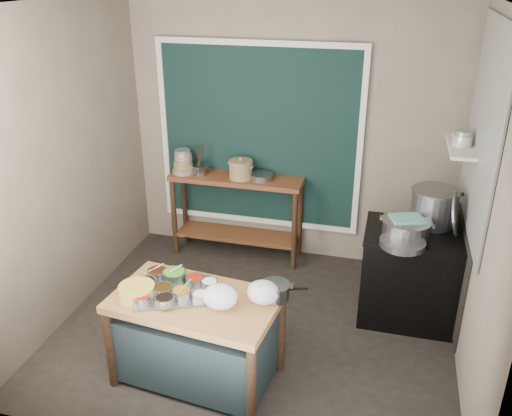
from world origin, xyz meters
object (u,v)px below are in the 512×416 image
(utensil_cup, at_px, (201,170))
(prep_table, at_px, (197,339))
(stove_block, at_px, (412,276))
(yellow_basin, at_px, (137,291))
(ceramic_crock, at_px, (241,170))
(steamer, at_px, (406,227))
(back_counter, at_px, (237,216))
(stock_pot, at_px, (434,207))
(saucepan, at_px, (275,291))
(condiment_tray, at_px, (173,292))

(utensil_cup, bearing_deg, prep_table, -71.50)
(stove_block, distance_m, yellow_basin, 2.51)
(yellow_basin, xyz_separation_m, ceramic_crock, (0.21, 2.09, 0.24))
(yellow_basin, distance_m, ceramic_crock, 2.12)
(utensil_cup, height_order, steamer, utensil_cup)
(prep_table, bearing_deg, back_counter, 104.08)
(ceramic_crock, bearing_deg, utensil_cup, 179.21)
(yellow_basin, bearing_deg, ceramic_crock, 84.29)
(stove_block, relative_size, stock_pot, 2.09)
(steamer, bearing_deg, yellow_basin, -145.68)
(utensil_cup, bearing_deg, stock_pot, -11.68)
(yellow_basin, height_order, saucepan, saucepan)
(condiment_tray, xyz_separation_m, stock_pot, (1.92, 1.49, 0.29))
(condiment_tray, bearing_deg, ceramic_crock, 91.04)
(prep_table, relative_size, stove_block, 1.39)
(stove_block, distance_m, utensil_cup, 2.47)
(condiment_tray, relative_size, stock_pot, 1.34)
(condiment_tray, relative_size, saucepan, 2.49)
(stock_pot, bearing_deg, stove_block, -119.24)
(condiment_tray, bearing_deg, back_counter, 92.76)
(stock_pot, bearing_deg, utensil_cup, 168.32)
(stove_block, relative_size, yellow_basin, 3.32)
(condiment_tray, height_order, utensil_cup, utensil_cup)
(condiment_tray, relative_size, yellow_basin, 2.14)
(back_counter, height_order, ceramic_crock, ceramic_crock)
(back_counter, xyz_separation_m, yellow_basin, (-0.15, -2.13, 0.33))
(prep_table, relative_size, steamer, 2.85)
(saucepan, height_order, steamer, steamer)
(stove_block, height_order, yellow_basin, yellow_basin)
(stove_block, distance_m, saucepan, 1.59)
(stove_block, xyz_separation_m, steamer, (-0.11, -0.07, 0.53))
(saucepan, distance_m, utensil_cup, 2.24)
(utensil_cup, xyz_separation_m, steamer, (2.19, -0.78, -0.05))
(yellow_basin, height_order, ceramic_crock, ceramic_crock)
(stove_block, distance_m, ceramic_crock, 2.06)
(prep_table, bearing_deg, saucepan, 21.31)
(prep_table, xyz_separation_m, yellow_basin, (-0.42, -0.10, 0.43))
(prep_table, xyz_separation_m, utensil_cup, (-0.67, 2.01, 0.63))
(ceramic_crock, distance_m, stock_pot, 2.02)
(stove_block, xyz_separation_m, saucepan, (-1.04, -1.14, 0.39))
(condiment_tray, height_order, steamer, steamer)
(yellow_basin, xyz_separation_m, saucepan, (1.01, 0.25, 0.01))
(stove_block, xyz_separation_m, stock_pot, (0.12, 0.21, 0.62))
(stove_block, relative_size, steamer, 2.05)
(yellow_basin, xyz_separation_m, utensil_cup, (-0.25, 2.10, 0.20))
(prep_table, xyz_separation_m, stock_pot, (1.74, 1.51, 0.67))
(ceramic_crock, height_order, stock_pot, stock_pot)
(prep_table, xyz_separation_m, back_counter, (-0.27, 2.03, 0.10))
(yellow_basin, distance_m, saucepan, 1.04)
(condiment_tray, distance_m, ceramic_crock, 2.00)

